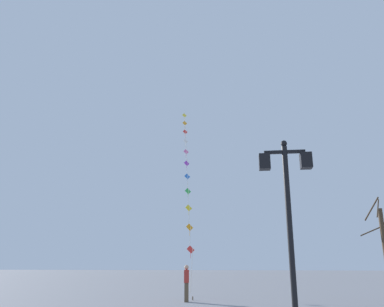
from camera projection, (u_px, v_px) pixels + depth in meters
The scene contains 4 objects.
ground_plane at pixel (236, 297), 20.99m from camera, with size 160.00×160.00×0.00m, color gray.
twin_lantern_lamp_post at pixel (288, 198), 9.49m from camera, with size 1.31×0.28×4.85m.
kite_train at pixel (187, 170), 30.25m from camera, with size 3.16×16.68×16.87m.
kite_flyer at pixel (186, 282), 18.58m from camera, with size 0.29×0.62×1.71m.
Camera 1 is at (0.38, -2.48, 1.81)m, focal length 35.85 mm.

